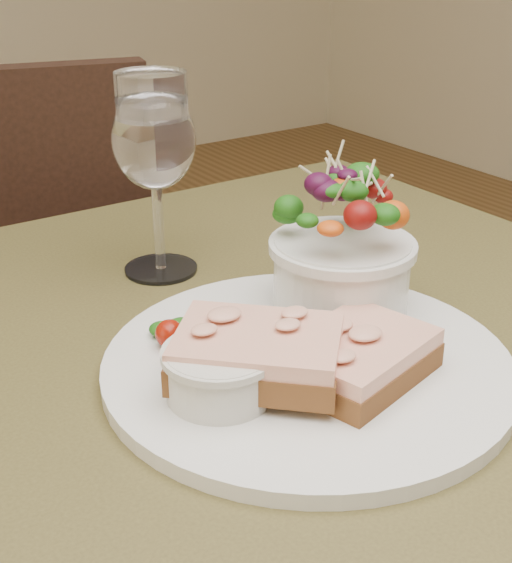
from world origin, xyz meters
TOP-DOWN VIEW (x-y plane):
  - cafe_table at (0.00, 0.00)m, footprint 0.80×0.80m
  - chair_far at (-0.02, 0.70)m, footprint 0.51×0.51m
  - dinner_plate at (0.02, -0.03)m, footprint 0.31×0.31m
  - sandwich_front at (0.03, -0.07)m, footprint 0.12×0.10m
  - sandwich_back at (-0.03, -0.04)m, footprint 0.14×0.14m
  - ramekin at (-0.07, -0.04)m, footprint 0.07×0.07m
  - salad_bowl at (0.09, 0.02)m, footprint 0.11×0.11m
  - garnish at (-0.05, 0.05)m, footprint 0.05×0.04m
  - wine_glass at (0.01, 0.20)m, footprint 0.08×0.08m

SIDE VIEW (x-z plane):
  - chair_far at x=-0.02m, z-range -0.16..0.74m
  - cafe_table at x=0.00m, z-range 0.27..1.02m
  - dinner_plate at x=0.02m, z-range 0.75..0.76m
  - garnish at x=-0.05m, z-range 0.76..0.78m
  - sandwich_front at x=0.03m, z-range 0.76..0.79m
  - ramekin at x=-0.07m, z-range 0.76..0.80m
  - sandwich_back at x=-0.03m, z-range 0.77..0.80m
  - salad_bowl at x=0.09m, z-range 0.76..0.88m
  - wine_glass at x=0.01m, z-range 0.79..0.96m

